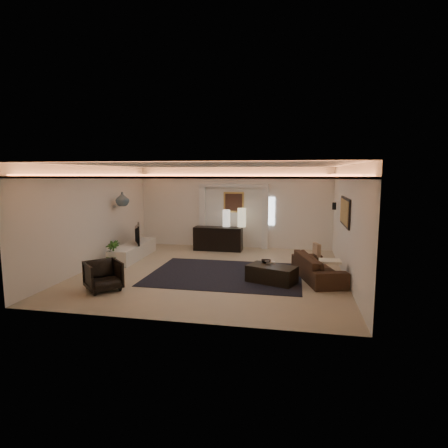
% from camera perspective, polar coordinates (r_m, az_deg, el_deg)
% --- Properties ---
extents(floor, '(7.00, 7.00, 0.00)m').
position_cam_1_polar(floor, '(10.23, -1.76, -7.38)').
color(floor, gray).
rests_on(floor, ground).
extents(ceiling, '(7.00, 7.00, 0.00)m').
position_cam_1_polar(ceiling, '(9.87, -1.83, 9.09)').
color(ceiling, white).
rests_on(ceiling, ground).
extents(wall_back, '(7.00, 0.00, 7.00)m').
position_cam_1_polar(wall_back, '(13.36, 1.54, 2.55)').
color(wall_back, white).
rests_on(wall_back, ground).
extents(wall_front, '(7.00, 0.00, 7.00)m').
position_cam_1_polar(wall_front, '(6.62, -8.53, -3.03)').
color(wall_front, white).
rests_on(wall_front, ground).
extents(wall_left, '(0.00, 7.00, 7.00)m').
position_cam_1_polar(wall_left, '(11.25, -19.46, 1.09)').
color(wall_left, white).
rests_on(wall_left, ground).
extents(wall_right, '(0.00, 7.00, 7.00)m').
position_cam_1_polar(wall_right, '(9.79, 18.62, 0.18)').
color(wall_right, white).
rests_on(wall_right, ground).
extents(cove_soffit, '(7.00, 7.00, 0.04)m').
position_cam_1_polar(cove_soffit, '(9.87, -1.82, 7.46)').
color(cove_soffit, silver).
rests_on(cove_soffit, ceiling).
extents(daylight_slit, '(0.25, 0.03, 1.00)m').
position_cam_1_polar(daylight_slit, '(13.19, 7.32, 1.99)').
color(daylight_slit, white).
rests_on(daylight_slit, wall_back).
extents(area_rug, '(4.00, 3.00, 0.01)m').
position_cam_1_polar(area_rug, '(9.96, 0.25, -7.77)').
color(area_rug, black).
rests_on(area_rug, ground).
extents(pilaster_left, '(0.22, 0.20, 2.20)m').
position_cam_1_polar(pilaster_left, '(13.53, -3.34, 1.12)').
color(pilaster_left, silver).
rests_on(pilaster_left, ground).
extents(pilaster_right, '(0.22, 0.20, 2.20)m').
position_cam_1_polar(pilaster_right, '(13.16, 6.41, 0.89)').
color(pilaster_right, silver).
rests_on(pilaster_right, ground).
extents(alcove_header, '(2.52, 0.20, 0.12)m').
position_cam_1_polar(alcove_header, '(13.21, 1.48, 5.97)').
color(alcove_header, silver).
rests_on(alcove_header, wall_back).
extents(painting_frame, '(0.74, 0.04, 0.74)m').
position_cam_1_polar(painting_frame, '(13.31, 1.52, 3.40)').
color(painting_frame, tan).
rests_on(painting_frame, wall_back).
extents(painting_canvas, '(0.62, 0.02, 0.62)m').
position_cam_1_polar(painting_canvas, '(13.29, 1.50, 3.39)').
color(painting_canvas, '#4C2D1E').
rests_on(painting_canvas, wall_back).
extents(art_panel_frame, '(0.04, 1.64, 0.74)m').
position_cam_1_polar(art_panel_frame, '(10.05, 18.29, 1.82)').
color(art_panel_frame, black).
rests_on(art_panel_frame, wall_right).
extents(art_panel_gold, '(0.02, 1.50, 0.62)m').
position_cam_1_polar(art_panel_gold, '(10.05, 18.15, 1.82)').
color(art_panel_gold, tan).
rests_on(art_panel_gold, wall_right).
extents(wall_sconce, '(0.12, 0.12, 0.22)m').
position_cam_1_polar(wall_sconce, '(11.92, 16.73, 2.68)').
color(wall_sconce, black).
rests_on(wall_sconce, wall_right).
extents(wall_niche, '(0.10, 0.55, 0.04)m').
position_cam_1_polar(wall_niche, '(12.42, -16.00, 2.77)').
color(wall_niche, silver).
rests_on(wall_niche, wall_left).
extents(console, '(1.69, 0.54, 0.84)m').
position_cam_1_polar(console, '(12.90, -0.92, -2.35)').
color(console, black).
rests_on(console, ground).
extents(lamp_left, '(0.27, 0.27, 0.59)m').
position_cam_1_polar(lamp_left, '(13.00, 0.37, 0.81)').
color(lamp_left, beige).
rests_on(lamp_left, console).
extents(lamp_right, '(0.38, 0.38, 0.66)m').
position_cam_1_polar(lamp_right, '(12.91, 2.77, 0.75)').
color(lamp_right, beige).
rests_on(lamp_right, console).
extents(media_ledge, '(0.71, 2.52, 0.47)m').
position_cam_1_polar(media_ledge, '(12.12, -13.87, -4.10)').
color(media_ledge, silver).
rests_on(media_ledge, ground).
extents(tv, '(1.04, 0.57, 0.62)m').
position_cam_1_polar(tv, '(12.09, -13.64, -1.53)').
color(tv, black).
rests_on(tv, media_ledge).
extents(figurine, '(0.14, 0.14, 0.33)m').
position_cam_1_polar(figurine, '(13.03, -13.33, -1.39)').
color(figurine, black).
rests_on(figurine, media_ledge).
extents(ginger_jar, '(0.54, 0.54, 0.44)m').
position_cam_1_polar(ginger_jar, '(11.98, -15.51, 3.76)').
color(ginger_jar, slate).
rests_on(ginger_jar, wall_niche).
extents(plant, '(0.48, 0.48, 0.75)m').
position_cam_1_polar(plant, '(11.15, -16.85, -4.45)').
color(plant, '#2A561B').
rests_on(plant, ground).
extents(sofa, '(2.25, 1.36, 0.62)m').
position_cam_1_polar(sofa, '(9.76, 14.36, -6.51)').
color(sofa, '#482216').
rests_on(sofa, ground).
extents(throw_blanket, '(0.53, 0.43, 0.06)m').
position_cam_1_polar(throw_blanket, '(9.44, 16.11, -5.55)').
color(throw_blanket, silver).
rests_on(throw_blanket, sofa).
extents(throw_pillow, '(0.22, 0.38, 0.36)m').
position_cam_1_polar(throw_pillow, '(10.70, 14.19, -3.91)').
color(throw_pillow, tan).
rests_on(throw_pillow, sofa).
extents(coffee_table, '(1.32, 1.01, 0.44)m').
position_cam_1_polar(coffee_table, '(9.26, 7.42, -7.76)').
color(coffee_table, black).
rests_on(coffee_table, ground).
extents(bowl, '(0.29, 0.29, 0.06)m').
position_cam_1_polar(bowl, '(9.52, 6.55, -5.84)').
color(bowl, black).
rests_on(bowl, coffee_table).
extents(magazine, '(0.27, 0.23, 0.03)m').
position_cam_1_polar(magazine, '(9.52, 7.17, -5.96)').
color(magazine, white).
rests_on(magazine, coffee_table).
extents(armchair, '(1.06, 1.06, 0.69)m').
position_cam_1_polar(armchair, '(9.00, -18.22, -7.63)').
color(armchair, black).
rests_on(armchair, ground).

